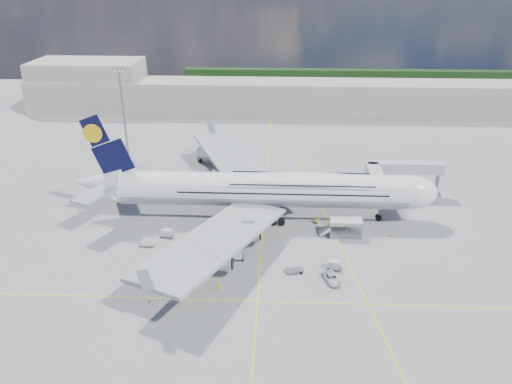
{
  "coord_description": "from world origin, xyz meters",
  "views": [
    {
      "loc": [
        2.96,
        -87.51,
        50.68
      ],
      "look_at": [
        -1.58,
        8.0,
        7.08
      ],
      "focal_mm": 35.0,
      "sensor_mm": 36.0,
      "label": 1
    }
  ],
  "objects_px": {
    "catering_truck_outer": "(210,155)",
    "cone_nose": "(390,235)",
    "jet_bridge": "(394,172)",
    "crew_tug": "(219,287)",
    "dolly_row_b": "(177,256)",
    "service_van": "(332,278)",
    "airliner": "(265,189)",
    "dolly_row_c": "(235,254)",
    "cone_tail": "(79,210)",
    "crew_nose": "(404,206)",
    "cargo_loader": "(344,230)",
    "dolly_nose_near": "(294,270)",
    "cone_wing_left_outer": "(245,185)",
    "cone_wing_right_outer": "(149,301)",
    "dolly_row_a": "(167,233)",
    "cone_wing_right_inner": "(179,255)",
    "crew_wing": "(231,237)",
    "crew_van": "(317,219)",
    "baggage_tug": "(208,236)",
    "dolly_back": "(147,244)",
    "crew_loader": "(344,220)",
    "dolly_nose_far": "(334,265)",
    "cone_wing_left_inner": "(234,178)",
    "catering_truck_inner": "(223,179)",
    "light_mast": "(124,114)"
  },
  "relations": [
    {
      "from": "airliner",
      "to": "crew_nose",
      "type": "bearing_deg",
      "value": 10.41
    },
    {
      "from": "crew_nose",
      "to": "cone_wing_right_inner",
      "type": "bearing_deg",
      "value": -160.19
    },
    {
      "from": "baggage_tug",
      "to": "catering_truck_outer",
      "type": "relative_size",
      "value": 0.38
    },
    {
      "from": "dolly_row_a",
      "to": "dolly_back",
      "type": "bearing_deg",
      "value": -124.42
    },
    {
      "from": "dolly_row_c",
      "to": "crew_wing",
      "type": "distance_m",
      "value": 7.14
    },
    {
      "from": "dolly_row_a",
      "to": "catering_truck_inner",
      "type": "bearing_deg",
      "value": 78.12
    },
    {
      "from": "dolly_row_a",
      "to": "cone_wing_right_inner",
      "type": "xyz_separation_m",
      "value": [
        3.88,
        -7.17,
        -0.67
      ]
    },
    {
      "from": "crew_nose",
      "to": "cargo_loader",
      "type": "bearing_deg",
      "value": -144.75
    },
    {
      "from": "dolly_row_b",
      "to": "dolly_back",
      "type": "bearing_deg",
      "value": 125.56
    },
    {
      "from": "dolly_nose_near",
      "to": "crew_nose",
      "type": "relative_size",
      "value": 2.08
    },
    {
      "from": "dolly_row_a",
      "to": "cone_wing_right_inner",
      "type": "relative_size",
      "value": 5.75
    },
    {
      "from": "service_van",
      "to": "cone_wing_right_outer",
      "type": "distance_m",
      "value": 31.5
    },
    {
      "from": "cone_wing_left_outer",
      "to": "cone_nose",
      "type": "bearing_deg",
      "value": -37.49
    },
    {
      "from": "service_van",
      "to": "dolly_nose_far",
      "type": "bearing_deg",
      "value": 61.67
    },
    {
      "from": "light_mast",
      "to": "cone_wing_left_outer",
      "type": "bearing_deg",
      "value": -27.04
    },
    {
      "from": "crew_nose",
      "to": "cone_wing_left_outer",
      "type": "xyz_separation_m",
      "value": [
        -37.11,
        11.5,
        -0.62
      ]
    },
    {
      "from": "catering_truck_inner",
      "to": "crew_nose",
      "type": "height_order",
      "value": "catering_truck_inner"
    },
    {
      "from": "cargo_loader",
      "to": "cone_wing_right_inner",
      "type": "bearing_deg",
      "value": -163.7
    },
    {
      "from": "baggage_tug",
      "to": "crew_wing",
      "type": "bearing_deg",
      "value": -13.83
    },
    {
      "from": "service_van",
      "to": "cone_wing_right_outer",
      "type": "xyz_separation_m",
      "value": [
        -30.63,
        -7.33,
        -0.42
      ]
    },
    {
      "from": "dolly_back",
      "to": "crew_wing",
      "type": "bearing_deg",
      "value": 9.4
    },
    {
      "from": "cargo_loader",
      "to": "crew_wing",
      "type": "bearing_deg",
      "value": -172.06
    },
    {
      "from": "jet_bridge",
      "to": "cone_nose",
      "type": "bearing_deg",
      "value": -101.26
    },
    {
      "from": "crew_loader",
      "to": "cone_wing_left_outer",
      "type": "height_order",
      "value": "crew_loader"
    },
    {
      "from": "dolly_row_b",
      "to": "cone_tail",
      "type": "xyz_separation_m",
      "value": [
        -25.97,
        19.46,
        -0.64
      ]
    },
    {
      "from": "dolly_row_a",
      "to": "dolly_back",
      "type": "relative_size",
      "value": 0.98
    },
    {
      "from": "dolly_row_c",
      "to": "cone_tail",
      "type": "relative_size",
      "value": 5.49
    },
    {
      "from": "dolly_back",
      "to": "cone_wing_left_inner",
      "type": "relative_size",
      "value": 4.91
    },
    {
      "from": "catering_truck_outer",
      "to": "cone_wing_left_inner",
      "type": "xyz_separation_m",
      "value": [
        7.63,
        -12.21,
        -1.74
      ]
    },
    {
      "from": "catering_truck_inner",
      "to": "cone_tail",
      "type": "distance_m",
      "value": 35.01
    },
    {
      "from": "cone_wing_right_outer",
      "to": "airliner",
      "type": "bearing_deg",
      "value": 59.68
    },
    {
      "from": "baggage_tug",
      "to": "dolly_nose_near",
      "type": "bearing_deg",
      "value": -42.8
    },
    {
      "from": "dolly_back",
      "to": "cone_tail",
      "type": "relative_size",
      "value": 4.49
    },
    {
      "from": "crew_tug",
      "to": "dolly_row_b",
      "type": "bearing_deg",
      "value": 135.36
    },
    {
      "from": "catering_truck_outer",
      "to": "dolly_row_b",
      "type": "bearing_deg",
      "value": -73.22
    },
    {
      "from": "dolly_row_a",
      "to": "catering_truck_outer",
      "type": "xyz_separation_m",
      "value": [
        3.32,
        42.72,
        1.12
      ]
    },
    {
      "from": "catering_truck_outer",
      "to": "cone_nose",
      "type": "bearing_deg",
      "value": -27.15
    },
    {
      "from": "cargo_loader",
      "to": "crew_tug",
      "type": "distance_m",
      "value": 31.26
    },
    {
      "from": "service_van",
      "to": "airliner",
      "type": "bearing_deg",
      "value": 100.85
    },
    {
      "from": "airliner",
      "to": "dolly_nose_far",
      "type": "relative_size",
      "value": 26.63
    },
    {
      "from": "airliner",
      "to": "dolly_nose_near",
      "type": "bearing_deg",
      "value": -74.27
    },
    {
      "from": "dolly_nose_far",
      "to": "crew_van",
      "type": "bearing_deg",
      "value": 111.4
    },
    {
      "from": "cone_wing_right_inner",
      "to": "cone_wing_right_outer",
      "type": "bearing_deg",
      "value": -99.07
    },
    {
      "from": "catering_truck_outer",
      "to": "crew_van",
      "type": "bearing_deg",
      "value": -35.64
    },
    {
      "from": "dolly_nose_near",
      "to": "catering_truck_outer",
      "type": "height_order",
      "value": "catering_truck_outer"
    },
    {
      "from": "dolly_row_b",
      "to": "dolly_nose_near",
      "type": "height_order",
      "value": "dolly_row_b"
    },
    {
      "from": "dolly_row_c",
      "to": "baggage_tug",
      "type": "relative_size",
      "value": 1.18
    },
    {
      "from": "crew_nose",
      "to": "dolly_row_a",
      "type": "bearing_deg",
      "value": -168.94
    },
    {
      "from": "catering_truck_outer",
      "to": "crew_van",
      "type": "height_order",
      "value": "catering_truck_outer"
    },
    {
      "from": "dolly_row_c",
      "to": "dolly_nose_near",
      "type": "xyz_separation_m",
      "value": [
        10.96,
        -3.8,
        -0.77
      ]
    }
  ]
}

